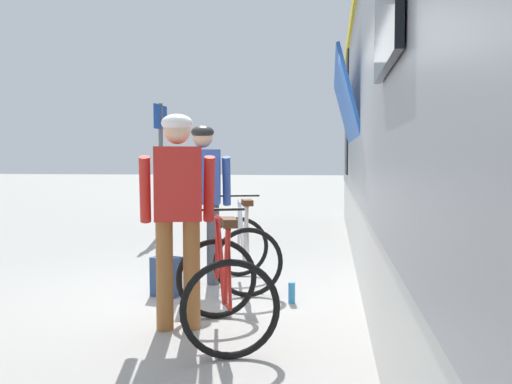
% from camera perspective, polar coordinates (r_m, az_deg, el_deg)
% --- Properties ---
extents(ground_plane, '(80.00, 80.00, 0.00)m').
position_cam_1_polar(ground_plane, '(5.73, -4.62, -10.79)').
color(ground_plane, '#A09E99').
extents(cyclist_near_in_blue, '(0.64, 0.36, 1.76)m').
position_cam_1_polar(cyclist_near_in_blue, '(6.27, -5.37, 0.21)').
color(cyclist_near_in_blue, '#4C515B').
rests_on(cyclist_near_in_blue, ground).
extents(cyclist_far_in_red, '(0.66, 0.42, 1.76)m').
position_cam_1_polar(cyclist_far_in_red, '(4.64, -7.91, -0.96)').
color(cyclist_far_in_red, '#935B2D').
rests_on(cyclist_far_in_red, ground).
extents(bicycle_near_white, '(0.96, 1.22, 0.99)m').
position_cam_1_polar(bicycle_near_white, '(6.22, -1.30, -5.85)').
color(bicycle_near_white, black).
rests_on(bicycle_near_white, ground).
extents(bicycle_far_red, '(0.99, 1.23, 0.99)m').
position_cam_1_polar(bicycle_far_red, '(4.50, -3.36, -9.48)').
color(bicycle_far_red, black).
rests_on(bicycle_far_red, ground).
extents(backpack_on_platform, '(0.32, 0.25, 0.40)m').
position_cam_1_polar(backpack_on_platform, '(5.90, -9.05, -8.40)').
color(backpack_on_platform, navy).
rests_on(backpack_on_platform, ground).
extents(water_bottle_near_the_bikes, '(0.07, 0.07, 0.20)m').
position_cam_1_polar(water_bottle_near_the_bikes, '(5.58, 3.62, -10.11)').
color(water_bottle_near_the_bikes, '#338CCC').
rests_on(water_bottle_near_the_bikes, ground).
extents(platform_sign_post, '(0.08, 0.70, 2.40)m').
position_cam_1_polar(platform_sign_post, '(10.56, -9.57, 4.59)').
color(platform_sign_post, '#595B60').
rests_on(platform_sign_post, ground).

